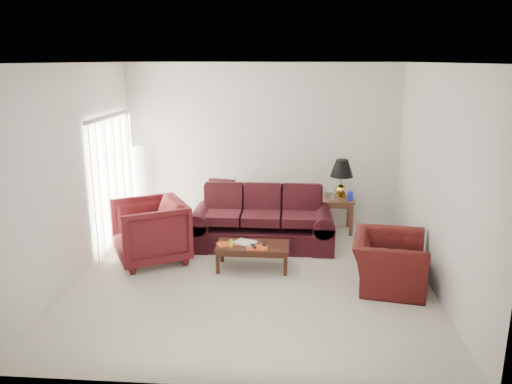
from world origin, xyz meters
TOP-DOWN VIEW (x-y plane):
  - floor at (0.00, 0.00)m, footprint 5.00×5.00m
  - blinds at (-2.42, 1.30)m, footprint 0.10×2.00m
  - sofa at (0.06, 1.27)m, footprint 2.44×1.20m
  - throw_pillow at (-0.70, 1.92)m, footprint 0.49×0.31m
  - end_table at (1.38, 2.14)m, footprint 0.59×0.59m
  - table_lamp at (1.44, 2.20)m, footprint 0.50×0.50m
  - clock at (1.22, 2.03)m, footprint 0.15×0.08m
  - blue_canister at (1.59, 1.99)m, footprint 0.14×0.14m
  - picture_frame at (1.27, 2.34)m, footprint 0.16×0.19m
  - floor_lamp at (-2.27, 2.20)m, footprint 0.31×0.31m
  - armchair_left at (-1.61, 0.51)m, footprint 1.42×1.41m
  - armchair_right at (1.90, -0.13)m, footprint 1.14×1.25m
  - coffee_table at (-0.01, 0.33)m, footprint 1.20×0.88m
  - magazine_red at (-0.40, 0.29)m, footprint 0.33×0.30m
  - magazine_white at (-0.13, 0.39)m, footprint 0.38×0.34m
  - magazine_orange at (0.06, 0.20)m, footprint 0.32×0.25m
  - remote_a at (0.01, 0.20)m, footprint 0.10×0.17m
  - remote_b at (0.17, 0.32)m, footprint 0.06×0.16m
  - yellow_glass at (-0.32, 0.22)m, footprint 0.07×0.07m

SIDE VIEW (x-z plane):
  - floor at x=0.00m, z-range 0.00..0.00m
  - coffee_table at x=-0.01m, z-range 0.00..0.38m
  - end_table at x=1.38m, z-range 0.00..0.63m
  - armchair_right at x=1.90m, z-range 0.00..0.71m
  - magazine_red at x=-0.40m, z-range 0.38..0.39m
  - magazine_orange at x=0.06m, z-range 0.38..0.39m
  - magazine_white at x=-0.13m, z-range 0.38..0.39m
  - remote_b at x=0.17m, z-range 0.40..0.41m
  - remote_a at x=0.01m, z-range 0.40..0.41m
  - yellow_glass at x=-0.32m, z-range 0.38..0.49m
  - armchair_left at x=-1.61m, z-range 0.00..0.96m
  - sofa at x=0.06m, z-range 0.00..0.97m
  - clock at x=1.22m, z-range 0.63..0.77m
  - picture_frame at x=1.27m, z-range 0.68..0.73m
  - blue_canister at x=1.59m, z-range 0.63..0.79m
  - throw_pillow at x=-0.70m, z-range 0.52..1.00m
  - floor_lamp at x=-2.27m, z-range 0.00..1.53m
  - table_lamp at x=1.44m, z-range 0.63..1.32m
  - blinds at x=-2.42m, z-range 0.00..2.16m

